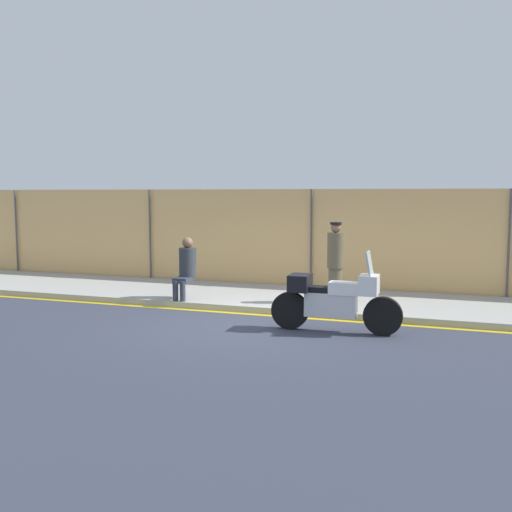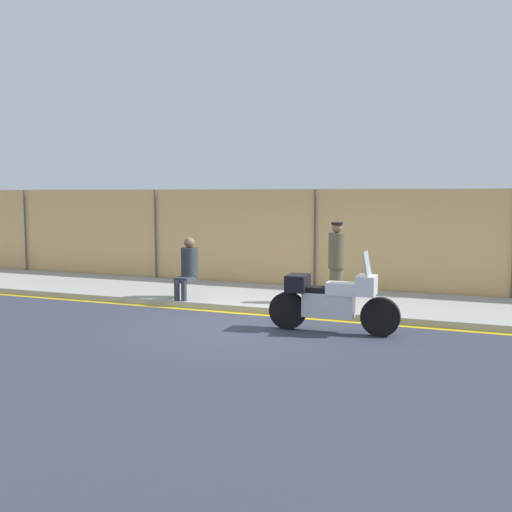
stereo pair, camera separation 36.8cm
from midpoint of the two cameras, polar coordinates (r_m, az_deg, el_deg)
name	(u,v)px [view 2 (the right image)]	position (r m, az deg, el deg)	size (l,w,h in m)	color
ground_plane	(254,325)	(11.23, 0.76, -6.61)	(120.00, 120.00, 0.00)	#333847
sidewalk	(296,299)	(13.60, 4.57, -4.13)	(33.71, 3.07, 0.13)	#9E9E99
curb_paint_stripe	(271,316)	(12.09, 2.33, -5.69)	(33.71, 0.18, 0.01)	gold
storefront_fence	(316,241)	(15.00, 6.41, 1.47)	(32.03, 0.17, 2.56)	#E5B26B
motorcycle	(332,300)	(10.66, 8.21, -4.14)	(2.34, 0.54, 1.46)	black
officer_standing	(336,262)	(12.74, 8.50, -0.55)	(0.35, 0.35, 1.72)	brown
person_seated_on_curb	(188,265)	(13.31, -5.69, -0.81)	(0.38, 0.69, 1.35)	#2D3342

